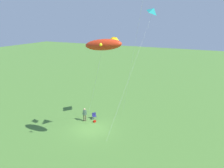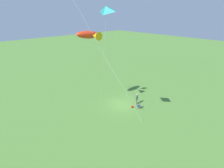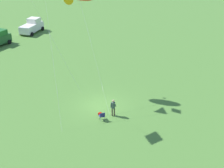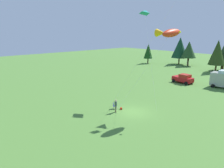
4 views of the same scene
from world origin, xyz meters
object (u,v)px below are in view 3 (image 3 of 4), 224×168
at_px(folding_chair, 102,116).
at_px(truck_white_pickup, 32,26).
at_px(backpack_on_grass, 100,114).
at_px(person_kite_flyer, 113,106).

xyz_separation_m(folding_chair, truck_white_pickup, (22.42, 21.45, 0.61)).
bearing_deg(truck_white_pickup, folding_chair, -137.37).
height_order(folding_chair, truck_white_pickup, truck_white_pickup).
distance_m(folding_chair, backpack_on_grass, 1.04).
xyz_separation_m(person_kite_flyer, backpack_on_grass, (-0.28, 1.27, -0.91)).
relative_size(folding_chair, truck_white_pickup, 0.16).
bearing_deg(truck_white_pickup, backpack_on_grass, -137.03).
height_order(backpack_on_grass, truck_white_pickup, truck_white_pickup).
bearing_deg(truck_white_pickup, person_kite_flyer, -134.98).
xyz_separation_m(backpack_on_grass, truck_white_pickup, (21.61, 20.91, 0.99)).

